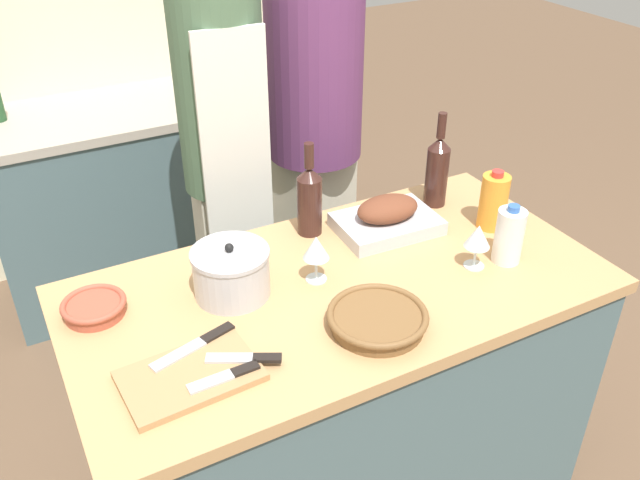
{
  "coord_description": "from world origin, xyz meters",
  "views": [
    {
      "loc": [
        -0.77,
        -1.32,
        2.02
      ],
      "look_at": [
        0.0,
        0.11,
        0.99
      ],
      "focal_mm": 38.0,
      "sensor_mm": 36.0,
      "label": 1
    }
  ],
  "objects_px": {
    "juice_jug": "(493,201)",
    "milk_jug": "(509,236)",
    "knife_chef": "(196,344)",
    "person_cook_guest": "(315,122)",
    "stock_pot": "(231,273)",
    "wicker_basket": "(377,319)",
    "knife_bread": "(247,358)",
    "person_cook_aproned": "(225,149)",
    "wine_glass_right": "(316,249)",
    "knife_paring": "(227,376)",
    "wine_bottle_green": "(309,198)",
    "roasting_pan": "(387,218)",
    "wine_bottle_dark": "(437,169)",
    "wine_glass_left": "(478,237)",
    "condiment_bottle_short": "(191,88)",
    "mixing_bowl": "(94,307)",
    "cutting_board": "(190,376)"
  },
  "relations": [
    {
      "from": "juice_jug",
      "to": "knife_chef",
      "type": "xyz_separation_m",
      "value": [
        -1.01,
        -0.13,
        -0.07
      ]
    },
    {
      "from": "knife_chef",
      "to": "person_cook_aproned",
      "type": "height_order",
      "value": "person_cook_aproned"
    },
    {
      "from": "wine_bottle_dark",
      "to": "knife_paring",
      "type": "relative_size",
      "value": 1.87
    },
    {
      "from": "mixing_bowl",
      "to": "milk_jug",
      "type": "distance_m",
      "value": 1.16
    },
    {
      "from": "knife_paring",
      "to": "person_cook_guest",
      "type": "xyz_separation_m",
      "value": [
        0.8,
        1.09,
        0.07
      ]
    },
    {
      "from": "cutting_board",
      "to": "condiment_bottle_short",
      "type": "xyz_separation_m",
      "value": [
        0.6,
        1.71,
        0.05
      ]
    },
    {
      "from": "wicker_basket",
      "to": "knife_bread",
      "type": "bearing_deg",
      "value": 175.69
    },
    {
      "from": "stock_pot",
      "to": "wine_bottle_dark",
      "type": "relative_size",
      "value": 0.66
    },
    {
      "from": "wicker_basket",
      "to": "stock_pot",
      "type": "height_order",
      "value": "stock_pot"
    },
    {
      "from": "wine_glass_right",
      "to": "juice_jug",
      "type": "bearing_deg",
      "value": -0.24
    },
    {
      "from": "knife_chef",
      "to": "wicker_basket",
      "type": "bearing_deg",
      "value": -16.36
    },
    {
      "from": "cutting_board",
      "to": "knife_bread",
      "type": "bearing_deg",
      "value": -7.67
    },
    {
      "from": "wine_glass_left",
      "to": "knife_paring",
      "type": "xyz_separation_m",
      "value": [
        -0.8,
        -0.11,
        -0.08
      ]
    },
    {
      "from": "knife_chef",
      "to": "person_cook_guest",
      "type": "relative_size",
      "value": 0.13
    },
    {
      "from": "knife_bread",
      "to": "person_cook_aproned",
      "type": "xyz_separation_m",
      "value": [
        0.34,
        0.99,
        0.07
      ]
    },
    {
      "from": "stock_pot",
      "to": "knife_bread",
      "type": "height_order",
      "value": "stock_pot"
    },
    {
      "from": "wicker_basket",
      "to": "wine_bottle_green",
      "type": "height_order",
      "value": "wine_bottle_green"
    },
    {
      "from": "wicker_basket",
      "to": "knife_paring",
      "type": "distance_m",
      "value": 0.41
    },
    {
      "from": "wine_bottle_green",
      "to": "person_cook_aproned",
      "type": "relative_size",
      "value": 0.17
    },
    {
      "from": "wicker_basket",
      "to": "knife_chef",
      "type": "relative_size",
      "value": 1.13
    },
    {
      "from": "milk_jug",
      "to": "knife_chef",
      "type": "height_order",
      "value": "milk_jug"
    },
    {
      "from": "roasting_pan",
      "to": "mixing_bowl",
      "type": "bearing_deg",
      "value": 179.9
    },
    {
      "from": "roasting_pan",
      "to": "wine_bottle_dark",
      "type": "relative_size",
      "value": 1.0
    },
    {
      "from": "wicker_basket",
      "to": "wine_glass_left",
      "type": "xyz_separation_m",
      "value": [
        0.39,
        0.1,
        0.07
      ]
    },
    {
      "from": "wine_glass_left",
      "to": "condiment_bottle_short",
      "type": "bearing_deg",
      "value": 99.46
    },
    {
      "from": "person_cook_guest",
      "to": "stock_pot",
      "type": "bearing_deg",
      "value": -148.27
    },
    {
      "from": "roasting_pan",
      "to": "wine_bottle_green",
      "type": "height_order",
      "value": "wine_bottle_green"
    },
    {
      "from": "roasting_pan",
      "to": "wine_glass_left",
      "type": "bearing_deg",
      "value": -68.49
    },
    {
      "from": "mixing_bowl",
      "to": "roasting_pan",
      "type": "bearing_deg",
      "value": -0.1
    },
    {
      "from": "roasting_pan",
      "to": "knife_paring",
      "type": "bearing_deg",
      "value": -150.13
    },
    {
      "from": "roasting_pan",
      "to": "cutting_board",
      "type": "relative_size",
      "value": 1.0
    },
    {
      "from": "wine_glass_right",
      "to": "knife_paring",
      "type": "xyz_separation_m",
      "value": [
        -0.37,
        -0.26,
        -0.08
      ]
    },
    {
      "from": "wicker_basket",
      "to": "juice_jug",
      "type": "distance_m",
      "value": 0.64
    },
    {
      "from": "juice_jug",
      "to": "person_cook_aproned",
      "type": "height_order",
      "value": "person_cook_aproned"
    },
    {
      "from": "wine_bottle_green",
      "to": "wine_glass_right",
      "type": "height_order",
      "value": "wine_bottle_green"
    },
    {
      "from": "roasting_pan",
      "to": "juice_jug",
      "type": "distance_m",
      "value": 0.33
    },
    {
      "from": "wine_glass_left",
      "to": "wine_glass_right",
      "type": "relative_size",
      "value": 0.97
    },
    {
      "from": "wicker_basket",
      "to": "wine_bottle_green",
      "type": "distance_m",
      "value": 0.5
    },
    {
      "from": "wine_glass_right",
      "to": "knife_bread",
      "type": "distance_m",
      "value": 0.39
    },
    {
      "from": "wicker_basket",
      "to": "knife_chef",
      "type": "distance_m",
      "value": 0.45
    },
    {
      "from": "condiment_bottle_short",
      "to": "stock_pot",
      "type": "bearing_deg",
      "value": -104.9
    },
    {
      "from": "milk_jug",
      "to": "knife_chef",
      "type": "xyz_separation_m",
      "value": [
        -0.93,
        0.05,
        -0.06
      ]
    },
    {
      "from": "wine_bottle_dark",
      "to": "wine_glass_right",
      "type": "distance_m",
      "value": 0.59
    },
    {
      "from": "wine_glass_right",
      "to": "knife_chef",
      "type": "height_order",
      "value": "wine_glass_right"
    },
    {
      "from": "wicker_basket",
      "to": "knife_chef",
      "type": "bearing_deg",
      "value": 163.64
    },
    {
      "from": "roasting_pan",
      "to": "milk_jug",
      "type": "xyz_separation_m",
      "value": [
        0.21,
        -0.31,
        0.04
      ]
    },
    {
      "from": "knife_bread",
      "to": "knife_paring",
      "type": "bearing_deg",
      "value": -151.86
    },
    {
      "from": "juice_jug",
      "to": "milk_jug",
      "type": "bearing_deg",
      "value": -116.94
    },
    {
      "from": "stock_pot",
      "to": "wine_bottle_green",
      "type": "height_order",
      "value": "wine_bottle_green"
    },
    {
      "from": "wine_glass_left",
      "to": "person_cook_aproned",
      "type": "xyz_separation_m",
      "value": [
        -0.4,
        0.92,
        -0.01
      ]
    }
  ]
}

